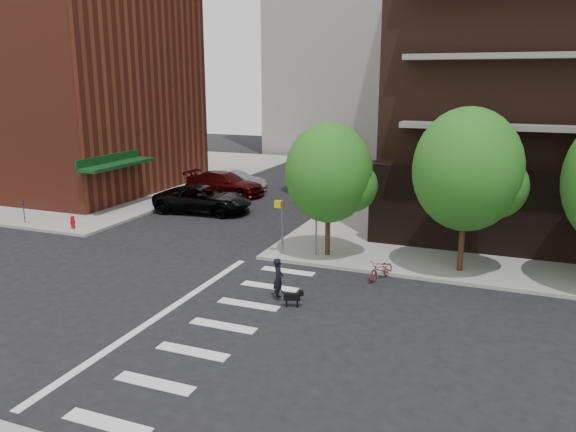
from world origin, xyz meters
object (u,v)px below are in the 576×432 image
object	(u,v)px
parked_car_maroon	(225,184)
parked_car_black	(203,199)
dog_walker	(278,279)
parked_car_silver	(234,181)
scooter	(381,270)
fire_hydrant	(73,221)

from	to	relation	value
parked_car_maroon	parked_car_black	bearing A→B (deg)	-166.43
parked_car_black	dog_walker	xyz separation A→B (m)	(9.86, -11.39, -0.03)
parked_car_silver	scooter	size ratio (longest dim) A/B	2.86
parked_car_black	parked_car_maroon	size ratio (longest dim) A/B	1.04
scooter	parked_car_black	bearing A→B (deg)	170.51
fire_hydrant	scooter	xyz separation A→B (m)	(17.49, -1.30, -0.11)
fire_hydrant	dog_walker	world-z (taller)	dog_walker
parked_car_black	parked_car_silver	xyz separation A→B (m)	(-1.22, 6.66, -0.06)
scooter	parked_car_silver	bearing A→B (deg)	156.06
fire_hydrant	parked_car_maroon	xyz separation A→B (m)	(3.19, 11.85, 0.30)
fire_hydrant	parked_car_maroon	size ratio (longest dim) A/B	0.13
parked_car_maroon	scooter	distance (m)	19.44
parked_car_maroon	dog_walker	xyz separation A→B (m)	(11.12, -16.69, -0.04)
fire_hydrant	dog_walker	xyz separation A→B (m)	(14.31, -4.84, 0.26)
parked_car_black	parked_car_maroon	distance (m)	5.45
parked_car_black	parked_car_silver	bearing A→B (deg)	4.62
parked_car_black	scooter	bearing A→B (deg)	-126.80
parked_car_black	parked_car_silver	world-z (taller)	parked_car_black
fire_hydrant	parked_car_silver	size ratio (longest dim) A/B	0.15
parked_car_black	scooter	distance (m)	15.23
parked_car_silver	scooter	xyz separation A→B (m)	(14.26, -14.51, -0.35)
fire_hydrant	parked_car_silver	xyz separation A→B (m)	(3.23, 13.21, 0.24)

